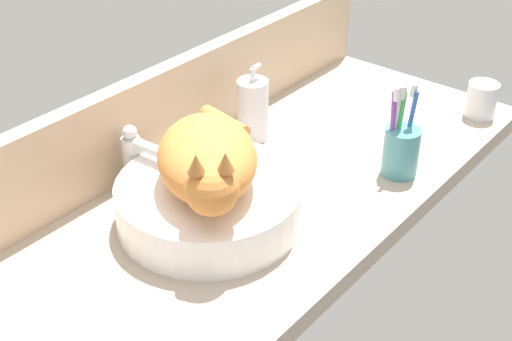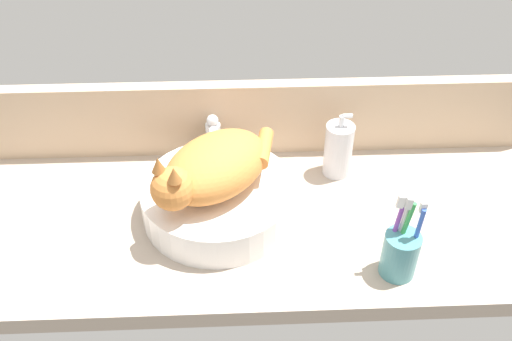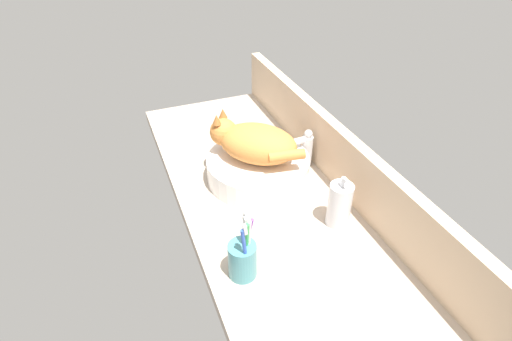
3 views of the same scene
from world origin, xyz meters
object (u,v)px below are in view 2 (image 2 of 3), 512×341
at_px(cat, 212,168).
at_px(soap_dispenser, 338,149).
at_px(faucet, 214,140).
at_px(toothbrush_cup, 400,252).
at_px(sink_basin, 218,199).

distance_m(cat, soap_dispenser, 0.33).
height_order(cat, soap_dispenser, cat).
xyz_separation_m(faucet, toothbrush_cup, (0.37, -0.35, -0.02)).
bearing_deg(toothbrush_cup, faucet, 135.87).
height_order(faucet, toothbrush_cup, toothbrush_cup).
xyz_separation_m(cat, toothbrush_cup, (0.36, -0.17, -0.08)).
bearing_deg(faucet, cat, -89.40).
bearing_deg(toothbrush_cup, sink_basin, 152.78).
relative_size(sink_basin, toothbrush_cup, 1.77).
xyz_separation_m(cat, faucet, (-0.00, 0.18, -0.06)).
bearing_deg(sink_basin, toothbrush_cup, -27.22).
bearing_deg(sink_basin, soap_dispenser, 25.01).
bearing_deg(cat, sink_basin, 49.36).
bearing_deg(faucet, toothbrush_cup, -44.13).
bearing_deg(faucet, sink_basin, -86.40).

